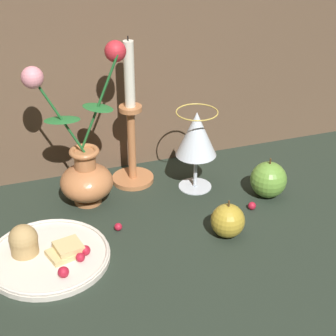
{
  "coord_description": "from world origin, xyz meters",
  "views": [
    {
      "loc": [
        -0.29,
        -0.89,
        0.64
      ],
      "look_at": [
        0.02,
        0.02,
        0.1
      ],
      "focal_mm": 60.0,
      "sensor_mm": 36.0,
      "label": 1
    }
  ],
  "objects": [
    {
      "name": "vase",
      "position": [
        -0.13,
        0.11,
        0.09
      ],
      "size": [
        0.2,
        0.11,
        0.33
      ],
      "color": "#B77042",
      "rests_on": "ground_plane"
    },
    {
      "name": "candlestick",
      "position": [
        -0.02,
        0.16,
        0.11
      ],
      "size": [
        0.09,
        0.09,
        0.33
      ],
      "color": "#B77042",
      "rests_on": "ground_plane"
    },
    {
      "name": "berry_front_center",
      "position": [
        -0.1,
        -0.01,
        0.01
      ],
      "size": [
        0.02,
        0.02,
        0.02
      ],
      "primitive_type": "sphere",
      "color": "#AD192D",
      "rests_on": "ground_plane"
    },
    {
      "name": "plate_with_pastries",
      "position": [
        -0.24,
        -0.06,
        0.01
      ],
      "size": [
        0.22,
        0.22,
        0.07
      ],
      "color": "silver",
      "rests_on": "ground_plane"
    },
    {
      "name": "ground_plane",
      "position": [
        0.0,
        0.0,
        0.0
      ],
      "size": [
        2.4,
        2.4,
        0.0
      ],
      "primitive_type": "plane",
      "color": "#232D23",
      "rests_on": "ground"
    },
    {
      "name": "berry_near_plate",
      "position": [
        0.18,
        -0.03,
        0.01
      ],
      "size": [
        0.02,
        0.02,
        0.02
      ],
      "primitive_type": "sphere",
      "color": "#AD192D",
      "rests_on": "ground_plane"
    },
    {
      "name": "wine_glass",
      "position": [
        0.1,
        0.09,
        0.12
      ],
      "size": [
        0.09,
        0.09,
        0.18
      ],
      "color": "silver",
      "rests_on": "ground_plane"
    },
    {
      "name": "apple_near_glass",
      "position": [
        0.1,
        -0.1,
        0.03
      ],
      "size": [
        0.07,
        0.07,
        0.08
      ],
      "color": "#B2932D",
      "rests_on": "ground_plane"
    },
    {
      "name": "apple_beside_vase",
      "position": [
        0.24,
        0.01,
        0.04
      ],
      "size": [
        0.08,
        0.08,
        0.09
      ],
      "color": "#669938",
      "rests_on": "ground_plane"
    }
  ]
}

